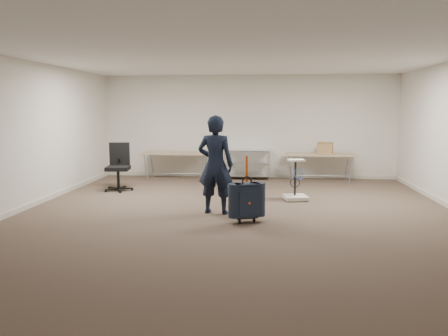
# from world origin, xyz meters

# --- Properties ---
(ground) EXTENTS (9.00, 9.00, 0.00)m
(ground) POSITION_xyz_m (0.00, 0.00, 0.00)
(ground) COLOR #423228
(ground) RESTS_ON ground
(room_shell) EXTENTS (8.00, 9.00, 9.00)m
(room_shell) POSITION_xyz_m (0.00, 1.38, 0.05)
(room_shell) COLOR silver
(room_shell) RESTS_ON ground
(folding_table_left) EXTENTS (1.80, 0.75, 0.73)m
(folding_table_left) POSITION_xyz_m (-1.90, 3.95, 0.68)
(folding_table_left) COLOR #907A58
(folding_table_left) RESTS_ON ground
(folding_table_right) EXTENTS (1.80, 0.75, 0.73)m
(folding_table_right) POSITION_xyz_m (1.90, 3.95, 0.68)
(folding_table_right) COLOR #907A58
(folding_table_right) RESTS_ON ground
(wire_shelf) EXTENTS (1.22, 0.47, 0.80)m
(wire_shelf) POSITION_xyz_m (0.00, 4.20, 0.44)
(wire_shelf) COLOR silver
(wire_shelf) RESTS_ON ground
(person) EXTENTS (0.70, 0.51, 1.78)m
(person) POSITION_xyz_m (-0.40, 0.22, 0.89)
(person) COLOR black
(person) RESTS_ON ground
(suitcase) EXTENTS (0.47, 0.37, 1.12)m
(suitcase) POSITION_xyz_m (0.20, -0.39, 0.38)
(suitcase) COLOR #161B33
(suitcase) RESTS_ON ground
(office_chair) EXTENTS (0.67, 0.67, 1.10)m
(office_chair) POSITION_xyz_m (-2.91, 2.24, 0.33)
(office_chair) COLOR black
(office_chair) RESTS_ON ground
(equipment_cart) EXTENTS (0.55, 0.55, 0.85)m
(equipment_cart) POSITION_xyz_m (1.13, 1.53, 0.22)
(equipment_cart) COLOR beige
(equipment_cart) RESTS_ON ground
(cardboard_box) EXTENTS (0.45, 0.37, 0.29)m
(cardboard_box) POSITION_xyz_m (2.03, 4.03, 0.88)
(cardboard_box) COLOR olive
(cardboard_box) RESTS_ON folding_table_right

